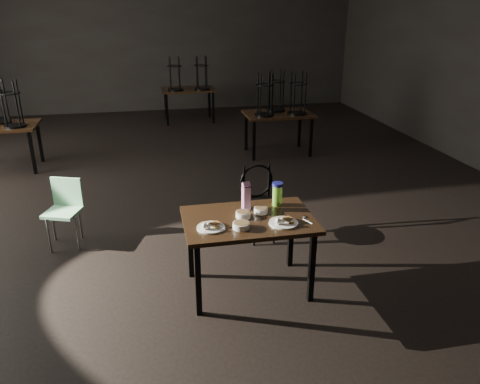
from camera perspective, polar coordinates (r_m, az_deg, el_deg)
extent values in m
plane|color=black|center=(6.69, -7.67, -0.84)|extent=(12.00, 12.00, 0.00)
cube|color=black|center=(12.20, -10.38, 17.18)|extent=(10.00, 0.04, 3.20)
cube|color=black|center=(4.31, 1.07, -3.45)|extent=(1.20, 0.80, 0.04)
cube|color=black|center=(4.15, -5.13, -10.63)|extent=(0.05, 0.05, 0.71)
cube|color=black|center=(4.36, 8.75, -9.05)|extent=(0.05, 0.05, 0.71)
cube|color=black|center=(4.69, -6.07, -6.45)|extent=(0.05, 0.05, 0.71)
cube|color=black|center=(4.88, 6.21, -5.27)|extent=(0.05, 0.05, 0.71)
cylinder|color=white|center=(4.12, -3.59, -4.34)|extent=(0.25, 0.25, 0.01)
cube|color=olive|center=(4.13, -3.61, -3.45)|extent=(0.09, 0.09, 0.04)
cube|color=olive|center=(4.14, -3.21, -3.42)|extent=(0.10, 0.10, 0.03)
ellipsoid|color=white|center=(4.07, -4.36, -4.16)|extent=(0.05, 0.05, 0.06)
ellipsoid|color=white|center=(4.07, -3.87, -4.12)|extent=(0.05, 0.05, 0.06)
cylinder|color=white|center=(4.21, 5.32, -3.77)|extent=(0.26, 0.26, 0.02)
cube|color=olive|center=(4.23, 5.25, -2.85)|extent=(0.09, 0.09, 0.04)
cube|color=olive|center=(4.24, 5.66, -2.81)|extent=(0.11, 0.11, 0.03)
ellipsoid|color=white|center=(4.15, 4.64, -3.58)|extent=(0.05, 0.05, 0.06)
ellipsoid|color=white|center=(4.16, 5.13, -3.53)|extent=(0.05, 0.05, 0.06)
cylinder|color=white|center=(4.31, 0.38, -2.75)|extent=(0.14, 0.14, 0.05)
cylinder|color=olive|center=(4.31, 0.38, -2.52)|extent=(0.12, 0.12, 0.01)
cylinder|color=white|center=(4.40, 2.58, -2.24)|extent=(0.13, 0.13, 0.05)
cylinder|color=olive|center=(4.39, 2.59, -2.02)|extent=(0.11, 0.11, 0.01)
cylinder|color=white|center=(4.11, 0.15, -4.11)|extent=(0.15, 0.15, 0.05)
cylinder|color=olive|center=(4.10, 0.15, -3.88)|extent=(0.13, 0.13, 0.01)
cube|color=#831762|center=(4.44, 0.74, -0.76)|extent=(0.08, 0.08, 0.22)
cube|color=#831762|center=(4.39, 0.75, 0.85)|extent=(0.08, 0.08, 0.07)
cylinder|color=#7BC93B|center=(4.55, 4.56, -0.43)|extent=(0.10, 0.10, 0.20)
cylinder|color=navy|center=(4.51, 4.61, 0.93)|extent=(0.11, 0.11, 0.03)
ellipsoid|color=silver|center=(4.36, 7.86, -2.98)|extent=(0.06, 0.06, 0.01)
cube|color=silver|center=(4.29, 8.26, -3.53)|extent=(0.06, 0.11, 0.00)
cylinder|color=black|center=(5.33, 2.71, -1.37)|extent=(0.42, 0.42, 0.03)
torus|color=black|center=(5.40, 2.03, 1.36)|extent=(0.40, 0.08, 0.40)
cylinder|color=black|center=(5.56, 3.54, -3.00)|extent=(0.03, 0.03, 0.47)
cylinder|color=black|center=(5.50, 1.18, -3.22)|extent=(0.03, 0.03, 0.47)
cylinder|color=black|center=(5.30, 1.74, -4.28)|extent=(0.03, 0.03, 0.47)
cylinder|color=black|center=(5.35, 4.19, -4.05)|extent=(0.03, 0.03, 0.47)
cube|color=#77BA8E|center=(5.60, -20.82, -2.32)|extent=(0.45, 0.45, 0.04)
cube|color=#77BA8E|center=(5.65, -20.33, 0.05)|extent=(0.34, 0.15, 0.34)
cylinder|color=slate|center=(5.58, -22.25, -4.97)|extent=(0.02, 0.02, 0.41)
cylinder|color=slate|center=(5.52, -19.21, -4.78)|extent=(0.02, 0.02, 0.41)
cylinder|color=slate|center=(5.84, -21.79, -3.66)|extent=(0.02, 0.02, 0.41)
cylinder|color=slate|center=(5.79, -18.89, -3.47)|extent=(0.02, 0.02, 0.41)
cube|color=black|center=(8.20, -23.99, 4.39)|extent=(0.05, 0.05, 0.71)
cube|color=black|center=(8.80, -23.21, 5.64)|extent=(0.05, 0.05, 0.71)
cylinder|color=black|center=(8.31, -25.69, 7.29)|extent=(0.34, 0.34, 0.03)
torus|color=black|center=(8.22, -26.27, 10.64)|extent=(0.32, 0.32, 0.02)
cylinder|color=black|center=(8.31, -25.30, 9.95)|extent=(0.03, 0.03, 0.70)
cylinder|color=black|center=(8.36, -26.63, 9.79)|extent=(0.03, 0.03, 0.70)
cylinder|color=black|center=(8.17, -26.94, 9.50)|extent=(0.03, 0.03, 0.70)
cylinder|color=black|center=(8.12, -25.59, 9.66)|extent=(0.03, 0.03, 0.70)
cylinder|color=black|center=(8.70, -27.15, 7.62)|extent=(0.34, 0.34, 0.03)
cylinder|color=black|center=(8.70, -26.78, 10.17)|extent=(0.03, 0.03, 0.70)
cylinder|color=black|center=(8.51, -27.09, 9.90)|extent=(0.03, 0.03, 0.70)
cube|color=black|center=(8.50, 4.70, 9.45)|extent=(1.20, 0.80, 0.04)
cube|color=black|center=(8.17, 1.71, 6.27)|extent=(0.05, 0.05, 0.71)
cube|color=black|center=(8.46, 8.63, 6.59)|extent=(0.05, 0.05, 0.71)
cube|color=black|center=(8.77, 0.75, 7.39)|extent=(0.05, 0.05, 0.71)
cube|color=black|center=(9.04, 7.26, 7.67)|extent=(0.05, 0.05, 0.71)
cylinder|color=black|center=(8.28, 2.97, 9.39)|extent=(0.34, 0.34, 0.03)
torus|color=black|center=(8.18, 3.04, 12.81)|extent=(0.32, 0.32, 0.02)
cylinder|color=black|center=(8.32, 3.52, 12.02)|extent=(0.03, 0.03, 0.70)
cylinder|color=black|center=(8.27, 2.17, 11.98)|extent=(0.03, 0.03, 0.70)
cylinder|color=black|center=(8.09, 2.51, 11.73)|extent=(0.03, 0.03, 0.70)
cylinder|color=black|center=(8.14, 3.89, 11.77)|extent=(0.03, 0.03, 0.70)
cylinder|color=black|center=(8.44, 6.97, 9.52)|extent=(0.34, 0.34, 0.03)
torus|color=black|center=(8.35, 7.14, 12.86)|extent=(0.32, 0.32, 0.02)
cylinder|color=black|center=(8.50, 7.53, 12.08)|extent=(0.03, 0.03, 0.70)
cylinder|color=black|center=(8.44, 6.22, 12.07)|extent=(0.03, 0.03, 0.70)
cylinder|color=black|center=(8.25, 6.64, 11.82)|extent=(0.03, 0.03, 0.70)
cylinder|color=black|center=(8.31, 7.97, 11.84)|extent=(0.03, 0.03, 0.70)
cylinder|color=black|center=(8.66, 4.37, 9.94)|extent=(0.34, 0.34, 0.03)
torus|color=black|center=(8.57, 4.47, 13.20)|extent=(0.32, 0.32, 0.02)
cylinder|color=black|center=(8.72, 4.91, 12.44)|extent=(0.03, 0.03, 0.70)
cylinder|color=black|center=(8.66, 3.62, 12.42)|extent=(0.03, 0.03, 0.70)
cylinder|color=black|center=(8.47, 3.97, 12.19)|extent=(0.03, 0.03, 0.70)
cylinder|color=black|center=(8.53, 5.28, 12.21)|extent=(0.03, 0.03, 0.70)
cube|color=black|center=(11.00, -6.32, 12.30)|extent=(1.20, 0.80, 0.04)
cube|color=black|center=(10.72, -8.87, 9.88)|extent=(0.05, 0.05, 0.71)
cube|color=black|center=(10.82, -3.28, 10.21)|extent=(0.05, 0.05, 0.71)
cube|color=black|center=(11.35, -9.06, 10.54)|extent=(0.05, 0.05, 0.71)
cube|color=black|center=(11.44, -3.77, 10.86)|extent=(0.05, 0.05, 0.71)
cylinder|color=black|center=(10.82, -7.86, 12.26)|extent=(0.34, 0.34, 0.03)
torus|color=black|center=(10.75, -8.01, 14.88)|extent=(0.32, 0.32, 0.02)
cylinder|color=black|center=(10.87, -7.47, 14.27)|extent=(0.03, 0.03, 0.70)
cylinder|color=black|center=(10.86, -8.54, 14.21)|extent=(0.03, 0.03, 0.70)
cylinder|color=black|center=(10.66, -8.47, 14.07)|extent=(0.03, 0.03, 0.70)
cylinder|color=black|center=(10.68, -7.38, 14.13)|extent=(0.03, 0.03, 0.70)
cylinder|color=black|center=(10.88, -4.64, 12.44)|extent=(0.34, 0.34, 0.03)
torus|color=black|center=(10.81, -4.72, 15.05)|extent=(0.32, 0.32, 0.02)
cylinder|color=black|center=(10.93, -4.24, 14.44)|extent=(0.03, 0.03, 0.70)
cylinder|color=black|center=(10.91, -5.30, 14.39)|extent=(0.03, 0.03, 0.70)
cylinder|color=black|center=(10.72, -5.17, 14.25)|extent=(0.03, 0.03, 0.70)
cylinder|color=black|center=(10.74, -4.09, 14.30)|extent=(0.03, 0.03, 0.70)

